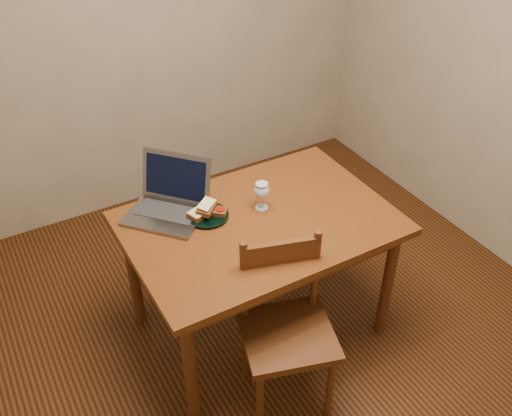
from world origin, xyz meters
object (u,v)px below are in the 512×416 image
chair (287,323)px  laptop (170,198)px  plate (208,216)px  milk_glass (262,196)px  table (259,234)px

chair → laptop: laptop is taller
plate → milk_glass: milk_glass is taller
laptop → milk_glass: bearing=19.4°
chair → laptop: 0.84m
chair → milk_glass: size_ratio=3.41×
chair → milk_glass: milk_glass is taller
table → plate: size_ratio=6.17×
plate → milk_glass: 0.29m
table → plate: plate is taller
table → plate: 0.27m
milk_glass → laptop: size_ratio=0.30×
table → laptop: laptop is taller
table → plate: bearing=144.8°
table → plate: (-0.21, 0.15, 0.09)m
plate → laptop: bearing=130.5°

